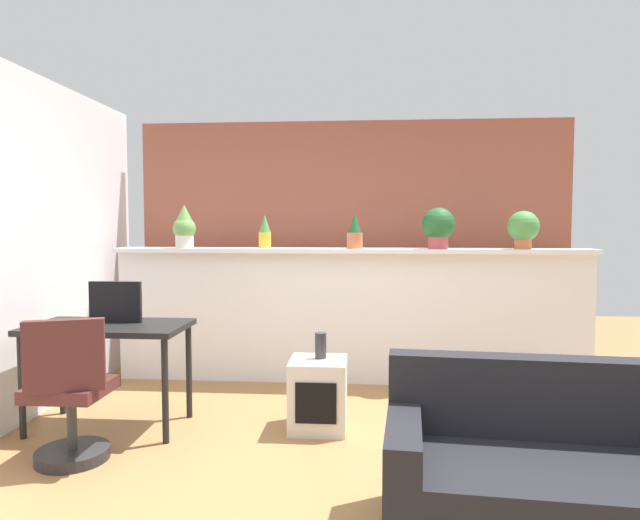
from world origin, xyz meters
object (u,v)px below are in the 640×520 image
object	(u,v)px
office_chair	(70,401)
couch	(558,482)
potted_plant_4	(523,228)
desk	(109,336)
potted_plant_1	(265,232)
potted_plant_0	(184,226)
potted_plant_3	(438,226)
side_cube_shelf	(318,394)
vase_on_shelf	(321,346)
potted_plant_2	(355,232)
tv_monitor	(115,302)

from	to	relation	value
office_chair	couch	world-z (taller)	office_chair
potted_plant_4	desk	xyz separation A→B (m)	(-3.22, -1.24, -0.76)
potted_plant_1	couch	xyz separation A→B (m)	(1.80, -2.51, -1.11)
potted_plant_0	potted_plant_3	size ratio (longest dim) A/B	1.10
side_cube_shelf	vase_on_shelf	world-z (taller)	vase_on_shelf
potted_plant_3	potted_plant_4	distance (m)	0.74
desk	couch	world-z (taller)	couch
potted_plant_4	side_cube_shelf	world-z (taller)	potted_plant_4
potted_plant_2	couch	world-z (taller)	potted_plant_2
potted_plant_0	potted_plant_2	bearing A→B (deg)	0.03
potted_plant_4	office_chair	distance (m)	3.82
potted_plant_3	office_chair	size ratio (longest dim) A/B	0.40
potted_plant_1	potted_plant_2	bearing A→B (deg)	-2.70
potted_plant_3	potted_plant_4	xyz separation A→B (m)	(0.74, 0.02, -0.01)
vase_on_shelf	desk	bearing A→B (deg)	-174.93
side_cube_shelf	vase_on_shelf	bearing A→B (deg)	73.30
office_chair	couch	bearing A→B (deg)	-13.22
office_chair	side_cube_shelf	size ratio (longest dim) A/B	1.82
vase_on_shelf	potted_plant_4	bearing A→B (deg)	33.03
side_cube_shelf	potted_plant_4	bearing A→B (deg)	33.93
potted_plant_0	office_chair	xyz separation A→B (m)	(-0.12, -1.84, -1.05)
tv_monitor	potted_plant_2	bearing A→B (deg)	33.91
side_cube_shelf	couch	size ratio (longest dim) A/B	0.31
potted_plant_1	potted_plant_2	xyz separation A→B (m)	(0.83, -0.04, -0.00)
potted_plant_0	potted_plant_1	world-z (taller)	potted_plant_0
side_cube_shelf	potted_plant_3	bearing A→B (deg)	49.31
potted_plant_4	couch	xyz separation A→B (m)	(-0.51, -2.48, -1.15)
potted_plant_0	desk	xyz separation A→B (m)	(-0.16, -1.23, -0.78)
office_chair	side_cube_shelf	world-z (taller)	office_chair
potted_plant_2	tv_monitor	distance (m)	2.12
potted_plant_3	side_cube_shelf	size ratio (longest dim) A/B	0.73
potted_plant_0	vase_on_shelf	distance (m)	1.94
side_cube_shelf	tv_monitor	bearing A→B (deg)	-179.78
potted_plant_0	office_chair	bearing A→B (deg)	-93.69
potted_plant_1	potted_plant_2	world-z (taller)	potted_plant_2
side_cube_shelf	office_chair	bearing A→B (deg)	-154.45
side_cube_shelf	vase_on_shelf	distance (m)	0.35
potted_plant_1	side_cube_shelf	xyz separation A→B (m)	(0.59, -1.18, -1.14)
side_cube_shelf	couch	world-z (taller)	couch
potted_plant_4	tv_monitor	world-z (taller)	potted_plant_4
couch	potted_plant_3	bearing A→B (deg)	95.36
potted_plant_4	couch	world-z (taller)	potted_plant_4
vase_on_shelf	couch	distance (m)	1.84
potted_plant_4	potted_plant_1	bearing A→B (deg)	179.37
potted_plant_4	tv_monitor	xyz separation A→B (m)	(-3.20, -1.16, -0.53)
tv_monitor	office_chair	xyz separation A→B (m)	(0.02, -0.69, -0.51)
potted_plant_3	desk	distance (m)	2.87
potted_plant_3	couch	size ratio (longest dim) A/B	0.23
potted_plant_1	potted_plant_3	xyz separation A→B (m)	(1.57, -0.05, 0.05)
potted_plant_4	desk	world-z (taller)	potted_plant_4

